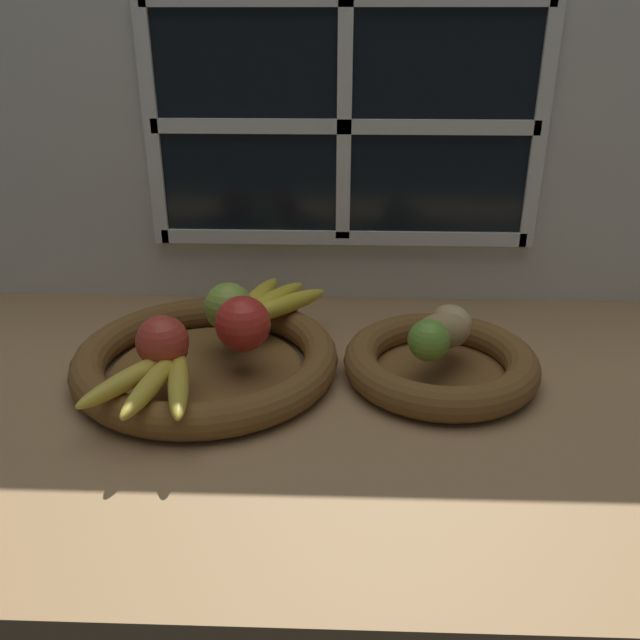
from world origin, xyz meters
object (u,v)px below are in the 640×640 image
object	(u,v)px
fruit_bowl_left	(204,360)
potato_back	(449,321)
fruit_bowl_right	(438,363)
apple_green_back	(226,307)
banana_bunch_front	(152,380)
lime_near	(426,340)
apple_red_front	(159,341)
banana_bunch_back	(265,303)
apple_red_right	(240,324)
potato_large	(440,331)

from	to	relation	value
fruit_bowl_left	potato_back	xyz separation A→B (cm)	(35.60, 4.11, 4.87)
fruit_bowl_right	apple_green_back	size ratio (longest dim) A/B	3.83
fruit_bowl_right	potato_back	world-z (taller)	potato_back
banana_bunch_front	lime_near	xyz separation A→B (cm)	(35.11, 9.18, 1.59)
banana_bunch_front	fruit_bowl_left	bearing A→B (deg)	73.51
lime_near	fruit_bowl_left	bearing A→B (deg)	173.40
apple_red_front	banana_bunch_back	world-z (taller)	apple_red_front
banana_bunch_front	banana_bunch_back	distance (cm)	26.95
banana_bunch_back	lime_near	world-z (taller)	lime_near
apple_red_right	lime_near	world-z (taller)	apple_red_right
fruit_bowl_right	apple_red_right	size ratio (longest dim) A/B	3.57
potato_back	apple_red_right	bearing A→B (deg)	-169.53
apple_red_front	fruit_bowl_right	bearing A→B (deg)	9.77
apple_green_back	apple_red_front	distance (cm)	13.45
fruit_bowl_right	apple_red_front	size ratio (longest dim) A/B	3.95
fruit_bowl_right	banana_bunch_front	distance (cm)	39.84
fruit_bowl_left	potato_back	size ratio (longest dim) A/B	5.79
fruit_bowl_right	apple_red_right	xyz separation A→B (cm)	(-27.95, -1.40, 6.48)
potato_large	banana_bunch_front	bearing A→B (deg)	-161.16
apple_red_right	banana_bunch_front	bearing A→B (deg)	-130.00
fruit_bowl_left	potato_large	world-z (taller)	potato_large
apple_green_back	potato_large	xyz separation A→B (cm)	(30.97, -4.96, -1.05)
apple_red_front	banana_bunch_back	distance (cm)	21.77
apple_red_right	potato_large	xyz separation A→B (cm)	(27.95, 1.40, -1.32)
banana_bunch_back	potato_back	bearing A→B (deg)	-14.95
banana_bunch_front	lime_near	size ratio (longest dim) A/B	3.17
banana_bunch_back	potato_back	xyz separation A→B (cm)	(27.90, -7.45, 0.81)
apple_red_front	potato_large	bearing A→B (deg)	9.77
potato_back	potato_large	size ratio (longest dim) A/B	0.87
apple_green_back	banana_bunch_back	size ratio (longest dim) A/B	0.38
apple_green_back	banana_bunch_back	distance (cm)	8.53
apple_red_front	potato_large	distance (cm)	38.52
apple_red_front	potato_back	size ratio (longest dim) A/B	1.07
fruit_bowl_right	apple_red_front	distance (cm)	38.99
banana_bunch_back	potato_back	size ratio (longest dim) A/B	2.94
fruit_bowl_left	apple_green_back	size ratio (longest dim) A/B	5.25
fruit_bowl_right	fruit_bowl_left	bearing A→B (deg)	180.00
banana_bunch_front	potato_back	bearing A→B (deg)	23.24
apple_red_front	banana_bunch_front	xyz separation A→B (cm)	(0.43, -6.27, -2.22)
apple_green_back	apple_red_right	distance (cm)	7.04
apple_red_front	apple_red_right	xyz separation A→B (cm)	(10.00, 5.14, 0.38)
potato_large	lime_near	distance (cm)	4.37
banana_bunch_front	banana_bunch_back	xyz separation A→B (cm)	(11.50, 24.37, 0.16)
banana_bunch_front	potato_back	distance (cm)	42.88
banana_bunch_back	apple_green_back	bearing A→B (deg)	-126.82
apple_green_back	potato_back	size ratio (longest dim) A/B	1.10
fruit_bowl_right	apple_red_right	bearing A→B (deg)	-177.14
banana_bunch_front	lime_near	bearing A→B (deg)	14.65
apple_green_back	apple_red_front	size ratio (longest dim) A/B	1.03
banana_bunch_back	banana_bunch_front	bearing A→B (deg)	-115.26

